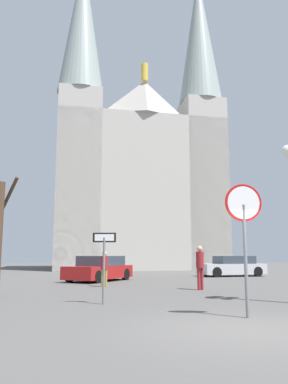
{
  "coord_description": "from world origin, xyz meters",
  "views": [
    {
      "loc": [
        -3.26,
        -7.36,
        1.43
      ],
      "look_at": [
        0.82,
        16.32,
        5.28
      ],
      "focal_mm": 36.53,
      "sensor_mm": 36.0,
      "label": 1
    }
  ],
  "objects_px": {
    "cathedral": "(138,168)",
    "parked_car_near_silver": "(232,267)",
    "parked_car_far_red": "(99,269)",
    "one_way_arrow_sign": "(104,257)",
    "pedestrian_walking": "(104,265)",
    "stop_sign": "(244,221)",
    "pedestrian_standing": "(200,263)"
  },
  "relations": [
    {
      "from": "cathedral",
      "to": "parked_car_near_silver",
      "type": "xyz_separation_m",
      "value": [
        4.24,
        -13.86,
        -9.59
      ]
    },
    {
      "from": "parked_car_near_silver",
      "to": "parked_car_far_red",
      "type": "distance_m",
      "value": 9.55
    },
    {
      "from": "one_way_arrow_sign",
      "to": "pedestrian_walking",
      "type": "relative_size",
      "value": 1.32
    },
    {
      "from": "stop_sign",
      "to": "pedestrian_walking",
      "type": "xyz_separation_m",
      "value": [
        -2.63,
        9.22,
        -1.27
      ]
    },
    {
      "from": "stop_sign",
      "to": "one_way_arrow_sign",
      "type": "bearing_deg",
      "value": 135.7
    },
    {
      "from": "parked_car_near_silver",
      "to": "parked_car_far_red",
      "type": "xyz_separation_m",
      "value": [
        -9.0,
        -3.19,
        0.01
      ]
    },
    {
      "from": "one_way_arrow_sign",
      "to": "parked_car_far_red",
      "type": "xyz_separation_m",
      "value": [
        0.47,
        10.17,
        -0.73
      ]
    },
    {
      "from": "stop_sign",
      "to": "parked_car_far_red",
      "type": "relative_size",
      "value": 0.68
    },
    {
      "from": "one_way_arrow_sign",
      "to": "stop_sign",
      "type": "bearing_deg",
      "value": -44.3
    },
    {
      "from": "cathedral",
      "to": "pedestrian_standing",
      "type": "relative_size",
      "value": 18.25
    },
    {
      "from": "parked_car_far_red",
      "to": "pedestrian_walking",
      "type": "height_order",
      "value": "pedestrian_walking"
    },
    {
      "from": "one_way_arrow_sign",
      "to": "parked_car_near_silver",
      "type": "height_order",
      "value": "one_way_arrow_sign"
    },
    {
      "from": "parked_car_far_red",
      "to": "pedestrian_standing",
      "type": "relative_size",
      "value": 2.56
    },
    {
      "from": "pedestrian_standing",
      "to": "stop_sign",
      "type": "bearing_deg",
      "value": -99.22
    },
    {
      "from": "one_way_arrow_sign",
      "to": "pedestrian_walking",
      "type": "xyz_separation_m",
      "value": [
        0.45,
        6.21,
        -0.42
      ]
    },
    {
      "from": "one_way_arrow_sign",
      "to": "parked_car_near_silver",
      "type": "relative_size",
      "value": 0.46
    },
    {
      "from": "one_way_arrow_sign",
      "to": "pedestrian_walking",
      "type": "height_order",
      "value": "one_way_arrow_sign"
    },
    {
      "from": "cathedral",
      "to": "parked_car_far_red",
      "type": "xyz_separation_m",
      "value": [
        -4.76,
        -17.06,
        -9.58
      ]
    },
    {
      "from": "parked_car_near_silver",
      "to": "pedestrian_walking",
      "type": "distance_m",
      "value": 11.51
    },
    {
      "from": "parked_car_near_silver",
      "to": "parked_car_far_red",
      "type": "height_order",
      "value": "parked_car_far_red"
    },
    {
      "from": "stop_sign",
      "to": "parked_car_far_red",
      "type": "xyz_separation_m",
      "value": [
        -2.62,
        13.18,
        -1.58
      ]
    },
    {
      "from": "parked_car_far_red",
      "to": "cathedral",
      "type": "bearing_deg",
      "value": 74.42
    },
    {
      "from": "stop_sign",
      "to": "parked_car_far_red",
      "type": "height_order",
      "value": "stop_sign"
    },
    {
      "from": "cathedral",
      "to": "pedestrian_standing",
      "type": "distance_m",
      "value": 25.02
    },
    {
      "from": "stop_sign",
      "to": "pedestrian_standing",
      "type": "relative_size",
      "value": 1.74
    },
    {
      "from": "stop_sign",
      "to": "parked_car_near_silver",
      "type": "distance_m",
      "value": 17.65
    },
    {
      "from": "parked_car_near_silver",
      "to": "pedestrian_standing",
      "type": "relative_size",
      "value": 2.5
    },
    {
      "from": "one_way_arrow_sign",
      "to": "parked_car_near_silver",
      "type": "xyz_separation_m",
      "value": [
        9.47,
        13.36,
        -0.73
      ]
    },
    {
      "from": "pedestrian_walking",
      "to": "pedestrian_standing",
      "type": "bearing_deg",
      "value": -30.89
    },
    {
      "from": "stop_sign",
      "to": "pedestrian_standing",
      "type": "bearing_deg",
      "value": 80.78
    },
    {
      "from": "parked_car_far_red",
      "to": "pedestrian_standing",
      "type": "distance_m",
      "value": 7.27
    },
    {
      "from": "parked_car_near_silver",
      "to": "pedestrian_walking",
      "type": "relative_size",
      "value": 2.83
    }
  ]
}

